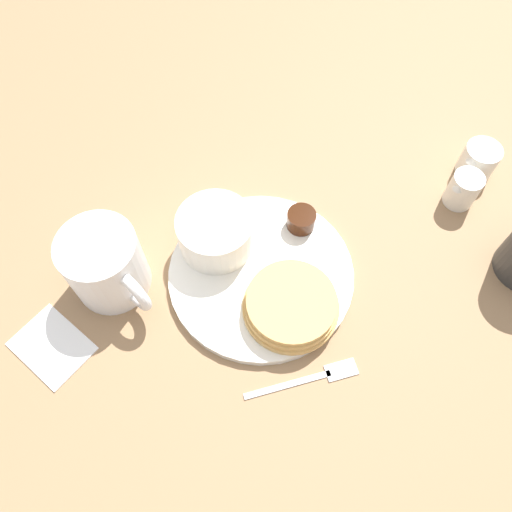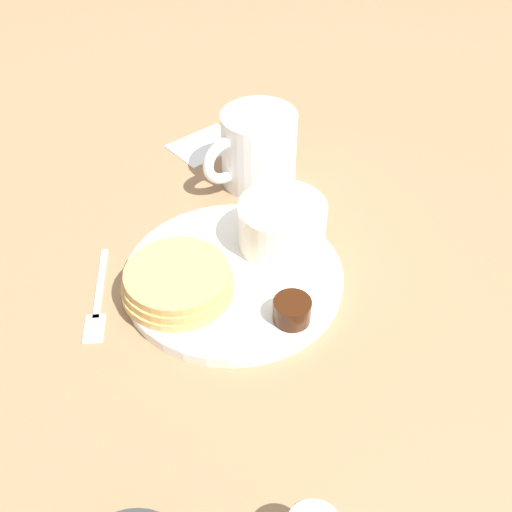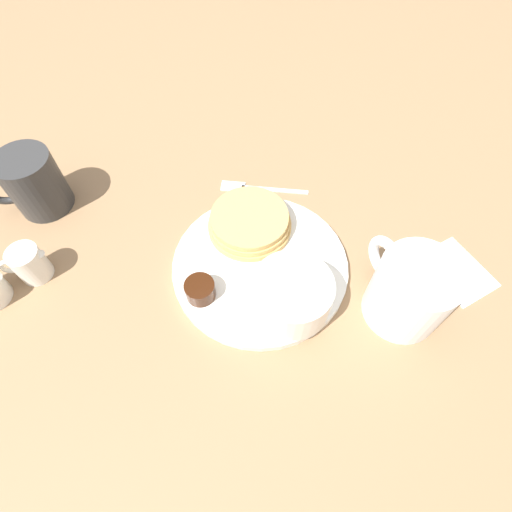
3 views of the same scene
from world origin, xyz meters
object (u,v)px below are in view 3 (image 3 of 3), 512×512
at_px(bowl, 292,294).
at_px(second_mug, 33,183).
at_px(creamer_pitcher_near, 29,264).
at_px(fork, 254,188).
at_px(plate, 260,266).
at_px(coffee_mug, 409,291).

relative_size(bowl, second_mug, 0.89).
distance_m(creamer_pitcher_near, fork, 0.33).
bearing_deg(second_mug, creamer_pitcher_near, 167.68).
relative_size(bowl, fork, 0.77).
height_order(bowl, creamer_pitcher_near, bowl).
xyz_separation_m(plate, fork, (0.14, -0.05, -0.00)).
height_order(plate, second_mug, second_mug).
distance_m(bowl, coffee_mug, 0.14).
bearing_deg(plate, fork, -19.42).
distance_m(plate, bowl, 0.08).
xyz_separation_m(creamer_pitcher_near, second_mug, (0.12, -0.03, 0.02)).
height_order(bowl, fork, bowl).
bearing_deg(creamer_pitcher_near, coffee_mug, -119.10).
relative_size(plate, fork, 1.88).
bearing_deg(bowl, creamer_pitcher_near, 58.20).
relative_size(plate, second_mug, 2.15).
bearing_deg(fork, coffee_mug, -160.95).
bearing_deg(fork, bowl, 169.73).
xyz_separation_m(bowl, creamer_pitcher_near, (0.18, 0.29, -0.01)).
bearing_deg(fork, plate, 160.58).
xyz_separation_m(coffee_mug, second_mug, (0.35, 0.39, -0.00)).
height_order(plate, creamer_pitcher_near, creamer_pitcher_near).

